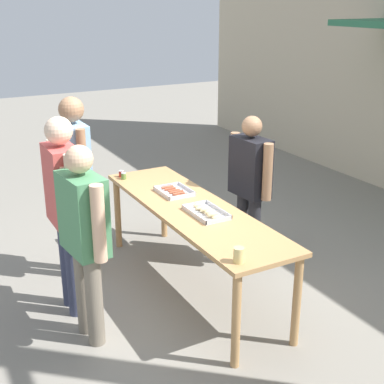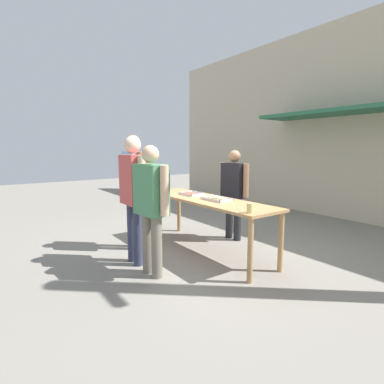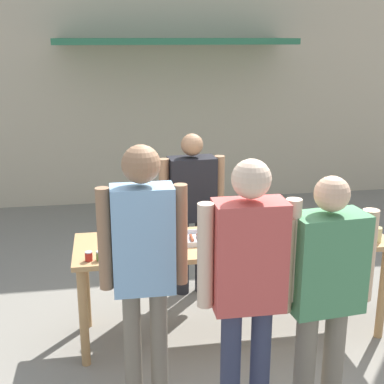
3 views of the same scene
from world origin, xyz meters
name	(u,v)px [view 3 (image 3 of 3)]	position (x,y,z in m)	size (l,w,h in m)	color
ground_plane	(230,331)	(0.00, 0.00, 0.00)	(24.00, 24.00, 0.00)	gray
building_facade_back	(170,51)	(0.00, 3.98, 2.26)	(12.00, 1.11, 4.50)	beige
serving_table	(232,250)	(0.00, 0.00, 0.76)	(2.58, 0.71, 0.86)	tan
food_tray_sausages	(182,240)	(-0.42, 0.03, 0.87)	(0.37, 0.29, 0.04)	silver
food_tray_buns	(259,234)	(0.23, 0.03, 0.88)	(0.45, 0.27, 0.06)	silver
condiment_jar_mustard	(89,256)	(-1.16, -0.25, 0.89)	(0.06, 0.06, 0.07)	#B22319
condiment_jar_ketchup	(100,256)	(-1.08, -0.25, 0.89)	(0.06, 0.06, 0.07)	#567A38
beer_cup	(377,234)	(1.15, -0.23, 0.91)	(0.08, 0.08, 0.12)	#DBC67A
person_server_behind_table	(192,202)	(-0.21, 0.80, 0.95)	(0.64, 0.27, 1.60)	#232328
person_customer_holding_hotdog	(144,257)	(-0.79, -0.86, 1.12)	(0.57, 0.24, 1.84)	#756B5B
person_customer_with_cup	(325,282)	(0.32, -1.14, 0.99)	(0.66, 0.30, 1.68)	#756B5B
person_customer_waiting_in_line	(248,276)	(-0.18, -1.15, 1.08)	(0.63, 0.24, 1.80)	#333851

